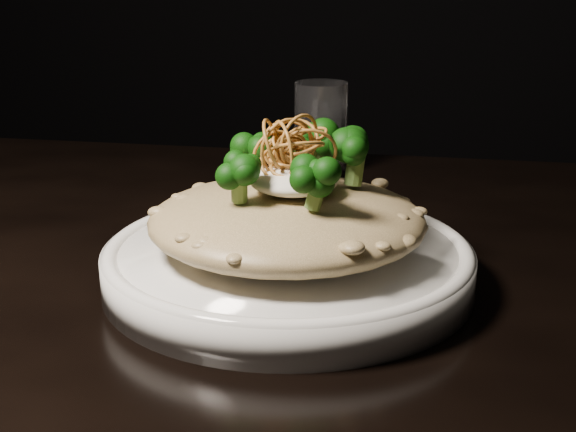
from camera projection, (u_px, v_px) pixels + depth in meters
The scene contains 7 objects.
table at pixel (237, 352), 0.69m from camera, with size 1.10×0.80×0.75m.
plate at pixel (288, 266), 0.62m from camera, with size 0.28×0.28×0.03m, color white.
risotto at pixel (287, 220), 0.60m from camera, with size 0.21×0.21×0.05m, color brown.
broccoli at pixel (288, 160), 0.60m from camera, with size 0.12×0.12×0.04m, color black, non-canonical shape.
cheese at pixel (294, 180), 0.59m from camera, with size 0.07×0.07×0.02m, color white.
shallots at pixel (290, 144), 0.59m from camera, with size 0.05×0.05×0.03m, color brown, non-canonical shape.
drinking_glass at pixel (321, 129), 0.92m from camera, with size 0.06×0.06×0.11m, color white.
Camera 1 is at (0.16, -0.60, 0.99)m, focal length 50.00 mm.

